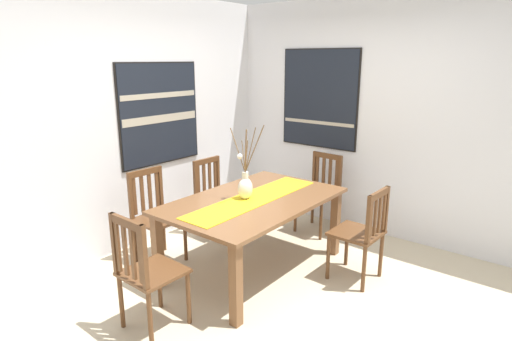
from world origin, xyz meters
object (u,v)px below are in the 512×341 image
chair_3 (215,194)px  painting_on_back_wall (160,114)px  chair_0 (146,271)px  painting_on_side_wall (320,99)px  chair_4 (320,191)px  chair_1 (155,214)px  dining_table (253,208)px  centerpiece_vase (245,185)px  chair_2 (362,232)px

chair_3 → painting_on_back_wall: size_ratio=0.79×
chair_0 → painting_on_side_wall: 3.04m
chair_4 → chair_3: bearing=132.5°
chair_1 → painting_on_side_wall: bearing=-17.7°
dining_table → chair_3: 1.02m
chair_4 → painting_on_side_wall: 1.13m
centerpiece_vase → chair_3: centerpiece_vase is taller
centerpiece_vase → chair_3: 1.05m
painting_on_side_wall → painting_on_back_wall: bearing=143.7°
dining_table → chair_2: bearing=-63.5°
chair_0 → chair_3: size_ratio=1.06×
chair_3 → chair_4: chair_4 is taller
chair_1 → painting_on_back_wall: 1.16m
centerpiece_vase → chair_0: centerpiece_vase is taller
chair_0 → chair_3: 1.88m
centerpiece_vase → painting_on_back_wall: 1.44m
painting_on_back_wall → painting_on_side_wall: 1.92m
dining_table → centerpiece_vase: size_ratio=2.44×
chair_4 → chair_0: bearing=179.4°
chair_3 → chair_4: (0.84, -0.92, 0.01)m
chair_3 → chair_4: 1.25m
chair_4 → centerpiece_vase: bearing=177.3°
chair_4 → painting_on_side_wall: bearing=36.4°
dining_table → chair_1: 1.03m
centerpiece_vase → chair_1: size_ratio=0.76×
dining_table → painting_on_side_wall: 1.86m
chair_4 → chair_2: bearing=-131.6°
dining_table → chair_2: 1.03m
chair_2 → chair_4: size_ratio=0.98×
dining_table → chair_3: chair_3 is taller
chair_3 → chair_4: size_ratio=0.96×
dining_table → chair_4: (1.26, -0.01, -0.15)m
chair_2 → dining_table: bearing=116.5°
chair_3 → painting_on_back_wall: bearing=127.9°
dining_table → chair_3: (0.42, 0.91, -0.16)m
chair_1 → painting_on_back_wall: (0.52, 0.48, 0.93)m
chair_1 → chair_3: size_ratio=1.06×
chair_0 → chair_2: 1.94m
chair_4 → painting_on_side_wall: size_ratio=0.78×
painting_on_back_wall → chair_1: bearing=-137.3°
chair_0 → chair_2: chair_0 is taller
chair_4 → chair_1: bearing=152.1°
chair_0 → painting_on_side_wall: bearing=4.5°
centerpiece_vase → chair_3: (0.47, 0.86, -0.39)m
centerpiece_vase → chair_2: (0.51, -0.97, -0.38)m
painting_on_back_wall → chair_2: bearing=-80.1°
chair_1 → painting_on_side_wall: 2.41m
chair_3 → chair_4: bearing=-47.5°
centerpiece_vase → painting_on_side_wall: size_ratio=0.60×
painting_on_side_wall → centerpiece_vase: bearing=-173.4°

